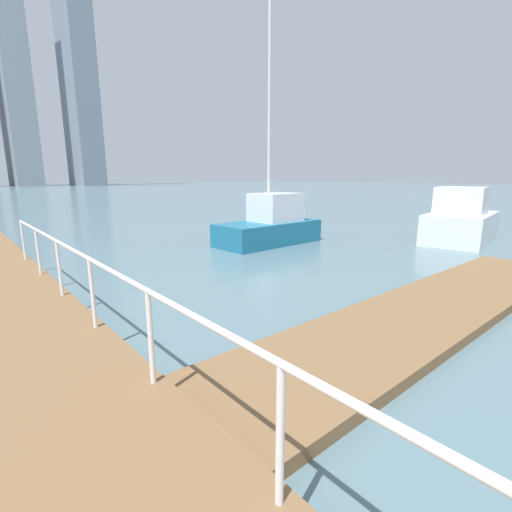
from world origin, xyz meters
TOP-DOWN VIEW (x-y plane):
  - ground_plane at (0.00, 20.00)m, footprint 300.00×300.00m
  - floating_dock at (2.27, 11.21)m, footprint 11.55×2.00m
  - moored_boat_1 at (5.11, 18.90)m, footprint 4.37×2.03m
  - moored_boat_4 at (11.12, 14.15)m, footprint 4.42×2.79m
  - skyline_tower_3 at (14.07, 130.55)m, footprint 7.29×11.54m
  - skyline_tower_4 at (29.55, 127.19)m, footprint 7.55×12.92m

SIDE VIEW (x-z plane):
  - ground_plane at x=0.00m, z-range 0.00..0.00m
  - floating_dock at x=2.27m, z-range 0.00..0.18m
  - moored_boat_1 at x=5.11m, z-range -4.06..5.63m
  - moored_boat_4 at x=11.12m, z-range -0.28..1.94m
  - skyline_tower_3 at x=14.07m, z-range 0.00..54.83m
  - skyline_tower_4 at x=29.55m, z-range 0.00..72.15m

